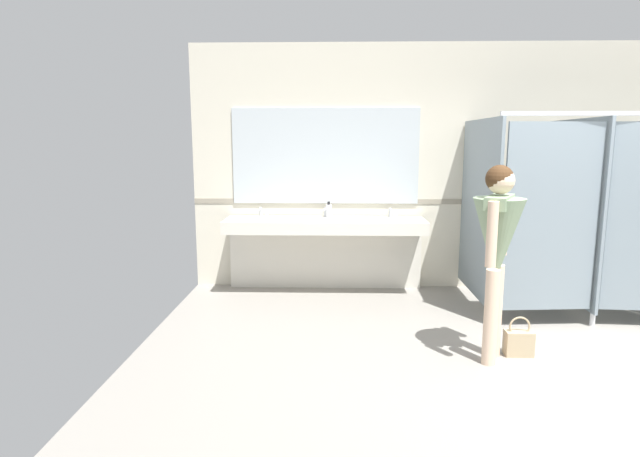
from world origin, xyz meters
TOP-DOWN VIEW (x-y plane):
  - ground_plane at (0.00, 0.00)m, footprint 7.67×5.63m
  - wall_back at (0.00, 2.58)m, footprint 7.67×0.12m
  - wall_back_tile_band at (0.00, 2.51)m, footprint 7.67×0.01m
  - vanity_counter at (-2.25, 2.30)m, footprint 2.30×0.56m
  - mirror_panel at (-2.25, 2.50)m, footprint 2.20×0.02m
  - bathroom_stalls at (0.85, 1.60)m, footprint 2.98×1.38m
  - person_standing at (-0.86, 0.37)m, footprint 0.54×0.54m
  - handbag at (-0.60, 0.47)m, footprint 0.23×0.13m
  - soap_dispenser at (-2.21, 2.38)m, footprint 0.07×0.07m

SIDE VIEW (x-z plane):
  - ground_plane at x=0.00m, z-range -0.10..0.00m
  - handbag at x=-0.60m, z-range -0.05..0.28m
  - vanity_counter at x=-2.25m, z-range 0.15..1.14m
  - soap_dispenser at x=-2.21m, z-range 0.86..1.05m
  - person_standing at x=-0.86m, z-range 0.20..1.79m
  - wall_back_tile_band at x=0.00m, z-range 1.02..1.08m
  - bathroom_stalls at x=0.85m, z-range 0.05..2.08m
  - wall_back at x=0.00m, z-range 0.00..2.88m
  - mirror_panel at x=-2.25m, z-range 1.03..2.14m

